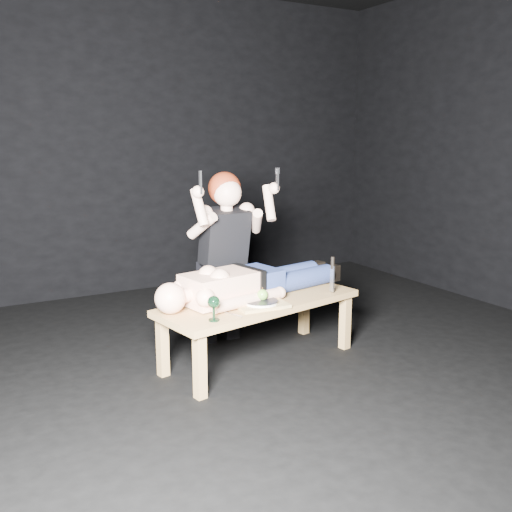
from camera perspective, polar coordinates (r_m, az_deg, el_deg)
name	(u,v)px	position (r m, az deg, el deg)	size (l,w,h in m)	color
ground	(289,367)	(3.97, 3.31, -11.15)	(5.00, 5.00, 0.00)	black
back_wall	(159,143)	(5.92, -9.77, 11.21)	(5.00, 5.00, 0.00)	black
table	(259,331)	(3.99, 0.35, -7.54)	(1.45, 0.54, 0.45)	olive
lying_man	(254,278)	(3.99, -0.20, -2.21)	(1.41, 0.43, 0.26)	#F1B698
kneeling_woman	(220,256)	(4.27, -3.68, 0.01)	(0.72, 0.80, 1.35)	black
serving_tray	(261,305)	(3.77, 0.48, -4.94)	(0.34, 0.24, 0.02)	tan
plate	(261,302)	(3.76, 0.48, -4.67)	(0.23, 0.23, 0.02)	white
apple	(262,295)	(3.76, 0.66, -3.94)	(0.07, 0.07, 0.07)	#56A12F
goblet	(214,308)	(3.46, -4.29, -5.29)	(0.08, 0.08, 0.16)	black
fork_flat	(233,315)	(3.59, -2.30, -5.93)	(0.01, 0.15, 0.01)	#B2B2B7
knife_flat	(281,303)	(3.83, 2.55, -4.77)	(0.01, 0.15, 0.01)	#B2B2B7
spoon_flat	(270,300)	(3.89, 1.46, -4.49)	(0.01, 0.15, 0.01)	#B2B2B7
carving_knife	(332,275)	(4.08, 7.71, -1.92)	(0.03, 0.04, 0.27)	#B2B2B7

